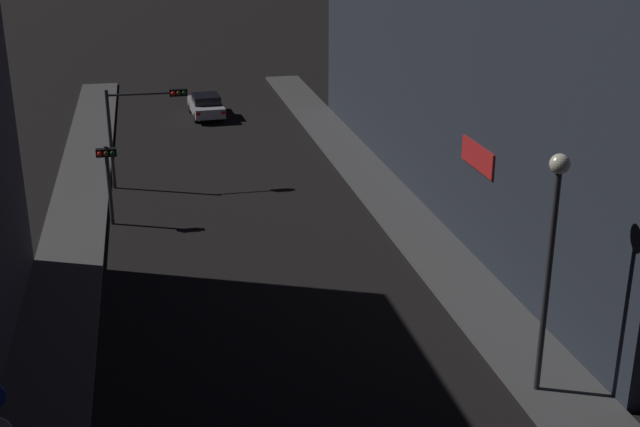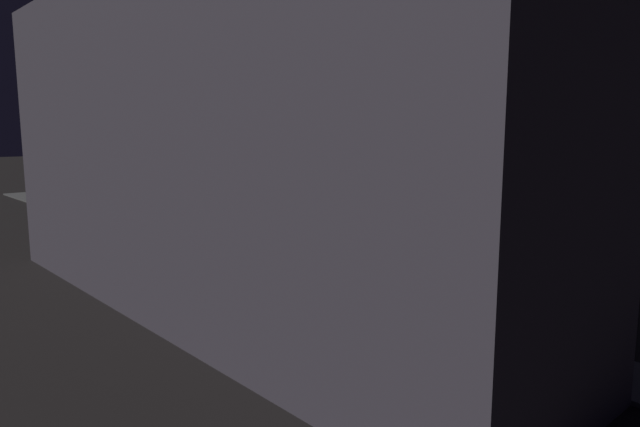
# 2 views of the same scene
# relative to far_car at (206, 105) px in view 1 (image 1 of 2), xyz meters

# --- Properties ---
(sidewalk_left) EXTENTS (2.47, 62.24, 0.13)m
(sidewalk_left) POSITION_rel_far_car_xyz_m (-6.79, -19.83, -0.67)
(sidewalk_left) COLOR #4C4C4C
(sidewalk_left) RESTS_ON ground_plane
(sidewalk_right) EXTENTS (2.47, 62.24, 0.13)m
(sidewalk_right) POSITION_rel_far_car_xyz_m (6.63, -19.83, -0.67)
(sidewalk_right) COLOR #4C4C4C
(sidewalk_right) RESTS_ON ground_plane
(far_car) EXTENTS (2.02, 4.53, 1.42)m
(far_car) POSITION_rel_far_car_xyz_m (0.00, 0.00, 0.00)
(far_car) COLOR #B7B7BC
(far_car) RESTS_ON ground_plane
(traffic_light_overhead) EXTENTS (3.64, 0.41, 4.59)m
(traffic_light_overhead) POSITION_rel_far_car_xyz_m (-3.86, -12.99, 2.63)
(traffic_light_overhead) COLOR #2D2D33
(traffic_light_overhead) RESTS_ON ground_plane
(traffic_light_left_kerb) EXTENTS (0.80, 0.42, 3.30)m
(traffic_light_left_kerb) POSITION_rel_far_car_xyz_m (-5.30, -17.72, 1.66)
(traffic_light_left_kerb) COLOR #2D2D33
(traffic_light_left_kerb) RESTS_ON ground_plane
(street_lamp_near_block) EXTENTS (0.51, 0.51, 6.53)m
(street_lamp_near_block) POSITION_rel_far_car_xyz_m (6.05, -32.97, 3.92)
(street_lamp_near_block) COLOR #2D2D33
(street_lamp_near_block) RESTS_ON sidewalk_right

